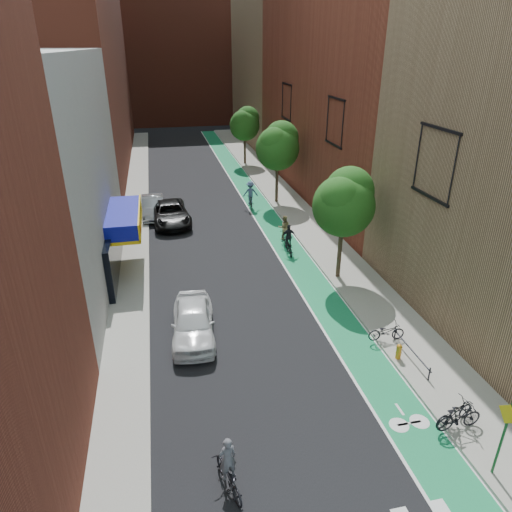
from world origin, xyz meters
TOP-DOWN VIEW (x-y plane):
  - ground at (0.00, 0.00)m, footprint 160.00×160.00m
  - bike_lane at (4.00, 26.00)m, footprint 2.00×68.00m
  - sidewalk_left at (-6.00, 26.00)m, footprint 2.00×68.00m
  - sidewalk_right at (6.50, 26.00)m, footprint 3.00×68.00m
  - building_left_white at (-11.00, 14.00)m, footprint 8.00×20.00m
  - building_left_far_red at (-11.00, 42.00)m, footprint 8.00×36.00m
  - building_right_mid_red at (12.00, 26.00)m, footprint 8.00×28.00m
  - building_right_far_tan at (12.00, 50.00)m, footprint 8.00×20.00m
  - building_far_closure at (0.00, 72.00)m, footprint 30.00×14.00m
  - tree_near at (5.65, 10.02)m, footprint 3.40×3.36m
  - tree_mid at (5.65, 24.02)m, footprint 3.55×3.53m
  - tree_far at (5.65, 38.02)m, footprint 3.30×3.25m
  - sign_pole at (5.38, -3.50)m, footprint 0.13×0.71m
  - parked_car_white at (-3.00, 5.99)m, footprint 2.26×4.84m
  - parked_car_black at (-3.36, 21.04)m, footprint 3.07×5.88m
  - parked_car_silver at (-4.60, 22.92)m, footprint 1.64×4.70m
  - cyclist_lead at (-2.69, -2.18)m, footprint 1.09×1.96m
  - cyclist_lane_near at (3.90, 15.45)m, footprint 0.84×1.52m
  - cyclist_lane_mid at (3.81, 13.94)m, footprint 0.95×1.84m
  - cyclist_lane_far at (3.20, 23.21)m, footprint 1.26×1.75m
  - parked_bike_near at (5.40, -1.40)m, footprint 1.83×1.05m
  - parked_bike_mid at (5.40, -1.68)m, footprint 1.72×0.54m
  - parked_bike_far at (5.40, 3.68)m, footprint 1.70×0.72m
  - fire_hydrant at (5.30, 2.33)m, footprint 0.24×0.24m

SIDE VIEW (x-z plane):
  - ground at x=0.00m, z-range 0.00..0.00m
  - bike_lane at x=4.00m, z-range 0.00..0.01m
  - sidewalk_left at x=-6.00m, z-range 0.00..0.15m
  - sidewalk_right at x=6.50m, z-range 0.00..0.15m
  - fire_hydrant at x=5.30m, z-range 0.17..0.86m
  - parked_bike_far at x=5.40m, z-range 0.15..1.02m
  - parked_bike_near at x=5.40m, z-range 0.15..1.06m
  - cyclist_lead at x=-2.69m, z-range -0.33..1.59m
  - parked_bike_mid at x=5.40m, z-range 0.15..1.17m
  - cyclist_lane_mid at x=3.81m, z-range -0.26..1.66m
  - parked_car_silver at x=-4.60m, z-range 0.00..1.55m
  - parked_car_black at x=-3.36m, z-range 0.00..1.58m
  - parked_car_white at x=-3.00m, z-range 0.00..1.60m
  - cyclist_lane_near at x=3.90m, z-range -0.12..1.89m
  - cyclist_lane_far at x=3.20m, z-range -0.10..2.14m
  - sign_pole at x=5.38m, z-range 0.34..3.34m
  - tree_far at x=5.65m, z-range 1.40..7.60m
  - tree_near at x=5.65m, z-range 1.45..7.87m
  - tree_mid at x=5.65m, z-range 1.52..8.26m
  - building_left_white at x=-11.00m, z-range 0.00..12.00m
  - building_right_far_tan at x=12.00m, z-range 0.00..18.00m
  - building_far_closure at x=0.00m, z-range 0.00..20.00m
  - building_left_far_red at x=-11.00m, z-range 0.00..22.00m
  - building_right_mid_red at x=12.00m, z-range 0.00..22.00m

